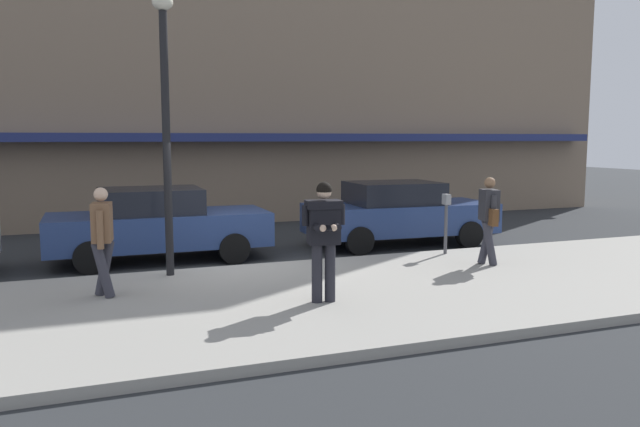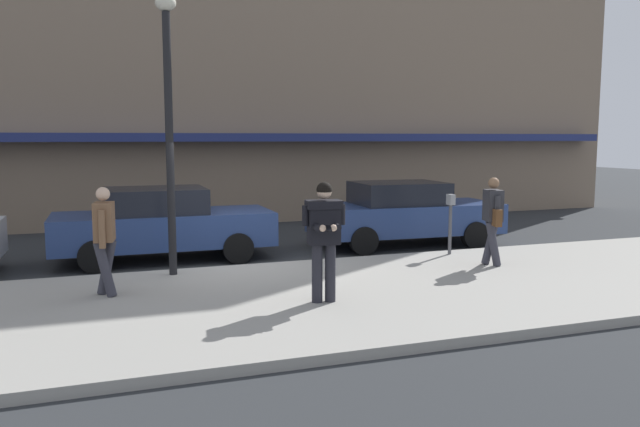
% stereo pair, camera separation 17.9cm
% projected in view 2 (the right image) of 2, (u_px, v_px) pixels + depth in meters
% --- Properties ---
extents(ground_plane, '(80.00, 80.00, 0.00)m').
position_uv_depth(ground_plane, '(236.00, 270.00, 12.28)').
color(ground_plane, '#2B2D30').
extents(sidewalk, '(32.00, 5.30, 0.14)m').
position_uv_depth(sidewalk, '(335.00, 296.00, 9.94)').
color(sidewalk, '#99968E').
rests_on(sidewalk, ground).
extents(curb_paint_line, '(28.00, 0.12, 0.01)m').
position_uv_depth(curb_paint_line, '(284.00, 266.00, 12.66)').
color(curb_paint_line, silver).
rests_on(curb_paint_line, ground).
extents(parked_sedan_mid, '(4.51, 1.95, 1.54)m').
position_uv_depth(parked_sedan_mid, '(162.00, 223.00, 13.16)').
color(parked_sedan_mid, navy).
rests_on(parked_sedan_mid, ground).
extents(parked_sedan_far, '(4.57, 2.07, 1.54)m').
position_uv_depth(parked_sedan_far, '(404.00, 213.00, 14.95)').
color(parked_sedan_far, navy).
rests_on(parked_sedan_far, ground).
extents(man_texting_on_phone, '(0.64, 0.62, 1.81)m').
position_uv_depth(man_texting_on_phone, '(324.00, 229.00, 9.20)').
color(man_texting_on_phone, '#23232B').
rests_on(man_texting_on_phone, sidewalk).
extents(pedestrian_with_bag, '(0.40, 0.71, 1.70)m').
position_uv_depth(pedestrian_with_bag, '(493.00, 216.00, 11.90)').
color(pedestrian_with_bag, '#33333D').
rests_on(pedestrian_with_bag, sidewalk).
extents(pedestrian_dark_coat, '(0.37, 0.59, 1.70)m').
position_uv_depth(pedestrian_dark_coat, '(105.00, 234.00, 9.61)').
color(pedestrian_dark_coat, '#33333D').
rests_on(pedestrian_dark_coat, sidewalk).
extents(street_lamp_post, '(0.36, 0.36, 4.88)m').
position_uv_depth(street_lamp_post, '(168.00, 106.00, 10.87)').
color(street_lamp_post, black).
rests_on(street_lamp_post, sidewalk).
extents(parking_meter, '(0.12, 0.18, 1.27)m').
position_uv_depth(parking_meter, '(450.00, 215.00, 13.09)').
color(parking_meter, '#4C4C51').
rests_on(parking_meter, sidewalk).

